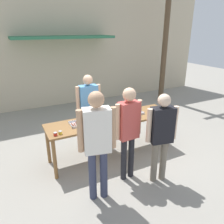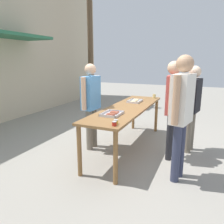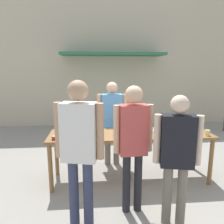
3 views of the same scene
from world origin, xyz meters
name	(u,v)px [view 1 (image 1 of 3)]	position (x,y,z in m)	size (l,w,h in m)	color
ground_plane	(112,154)	(0.00, 0.00, 0.00)	(24.00, 24.00, 0.00)	gray
building_facade_back	(60,41)	(0.00, 3.98, 2.26)	(12.00, 1.11, 4.50)	beige
serving_table	(112,122)	(0.00, 0.00, 0.77)	(2.79, 0.73, 0.87)	brown
food_tray_sausages	(80,123)	(-0.69, 0.03, 0.88)	(0.41, 0.30, 0.04)	silver
food_tray_buns	(134,113)	(0.57, 0.03, 0.89)	(0.39, 0.26, 0.06)	silver
condiment_jar_mustard	(55,134)	(-1.26, -0.25, 0.90)	(0.07, 0.07, 0.06)	#B22319
condiment_jar_ketchup	(60,133)	(-1.17, -0.24, 0.90)	(0.07, 0.07, 0.06)	gold
beer_cup	(166,111)	(1.26, -0.25, 0.91)	(0.08, 0.08, 0.10)	#DBC67A
person_server_behind_table	(89,104)	(-0.26, 0.67, 1.02)	(0.59, 0.24, 1.71)	#756B5B
person_customer_holding_hotdog	(97,138)	(-0.81, -1.10, 1.11)	(0.58, 0.31, 1.85)	#333851
person_customer_with_cup	(161,131)	(0.36, -1.18, 1.00)	(0.56, 0.29, 1.67)	#756B5B
person_customer_waiting_in_line	(128,126)	(-0.12, -0.87, 1.07)	(0.53, 0.23, 1.76)	#232328
utility_pole	(167,24)	(3.59, 2.79, 2.81)	(1.10, 0.20, 5.43)	brown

